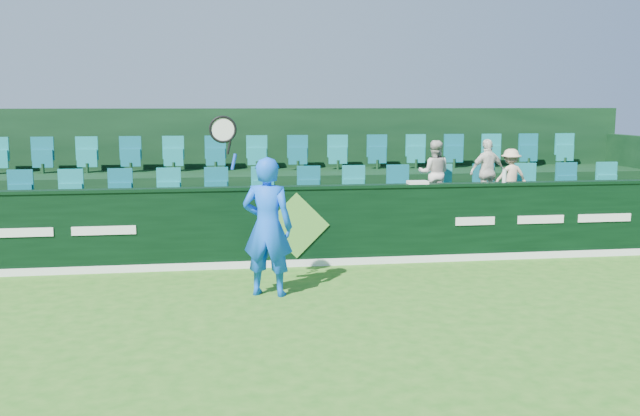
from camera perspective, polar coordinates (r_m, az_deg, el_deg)
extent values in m
plane|color=#256B19|center=(8.27, 1.31, -10.79)|extent=(60.00, 60.00, 0.00)
cube|color=black|center=(11.95, -1.94, -1.56)|extent=(16.00, 0.20, 1.30)
cube|color=black|center=(11.85, -1.96, 1.65)|extent=(16.00, 0.24, 0.05)
cube|color=white|center=(11.96, -1.87, -4.44)|extent=(16.00, 0.02, 0.12)
cube|color=#549837|center=(11.83, -1.88, -1.42)|extent=(1.10, 0.02, 1.10)
cube|color=white|center=(12.12, -22.53, -1.82)|extent=(0.85, 0.01, 0.14)
cube|color=white|center=(11.88, -16.91, -1.73)|extent=(1.00, 0.01, 0.14)
cube|color=white|center=(12.56, 12.31, -1.03)|extent=(0.70, 0.01, 0.14)
cube|color=white|center=(13.03, 17.25, -0.88)|extent=(0.85, 0.01, 0.14)
cube|color=white|center=(13.60, 21.81, -0.73)|extent=(1.00, 0.01, 0.14)
cube|color=black|center=(13.07, -2.49, -1.82)|extent=(16.00, 2.00, 0.80)
cube|color=black|center=(14.90, -3.26, 0.42)|extent=(16.00, 1.80, 1.30)
cube|color=black|center=(15.81, -3.61, 3.25)|extent=(16.00, 0.20, 2.60)
cube|color=#106171|center=(13.36, -2.69, 1.44)|extent=(13.50, 0.50, 0.60)
cube|color=#106171|center=(15.09, -3.40, 4.15)|extent=(13.50, 0.50, 0.60)
imported|color=blue|center=(10.07, -4.22, -1.51)|extent=(0.84, 0.68, 1.98)
cylinder|color=#143FBF|center=(9.83, -6.91, 3.70)|extent=(0.09, 0.04, 0.22)
cylinder|color=black|center=(9.82, -7.28, 4.86)|extent=(0.08, 0.03, 0.20)
torus|color=black|center=(9.80, -7.78, 6.25)|extent=(0.45, 0.04, 0.45)
cylinder|color=silver|center=(9.80, -7.78, 6.25)|extent=(0.37, 0.01, 0.37)
imported|color=beige|center=(13.51, 9.12, 2.77)|extent=(0.70, 0.61, 1.23)
imported|color=white|center=(13.86, 13.25, 2.82)|extent=(0.77, 0.43, 1.25)
imported|color=beige|center=(14.04, 14.99, 2.44)|extent=(0.71, 0.45, 1.06)
cube|color=white|center=(12.26, 7.82, 2.04)|extent=(0.34, 0.22, 0.05)
cylinder|color=silver|center=(12.77, 14.53, 2.50)|extent=(0.07, 0.07, 0.23)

